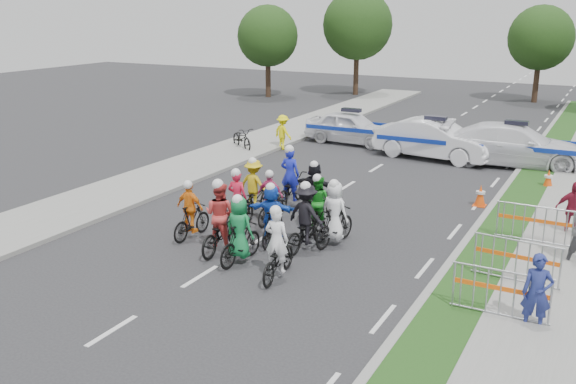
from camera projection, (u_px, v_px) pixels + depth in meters
The scene contains 33 objects.
ground at pixel (200, 277), 15.27m from camera, with size 90.00×90.00×0.00m, color #28282B.
curb_right at pixel (464, 244), 17.21m from camera, with size 0.20×60.00×0.12m, color gray.
grass_strip at pixel (491, 248), 16.90m from camera, with size 1.20×60.00×0.11m, color #1F4817.
sidewalk_right at pixel (565, 260), 16.09m from camera, with size 2.40×60.00×0.13m, color gray.
sidewalk_left at pixel (131, 188), 22.41m from camera, with size 3.00×60.00×0.13m, color gray.
rider_0 at pixel (278, 254), 15.04m from camera, with size 0.82×1.85×1.82m.
rider_1 at pixel (240, 236), 15.92m from camera, with size 0.78×1.74×1.81m.
rider_2 at pixel (221, 225), 16.64m from camera, with size 0.86×1.99×1.99m.
rider_3 at pixel (191, 216), 17.63m from camera, with size 0.85×1.61×1.68m.
rider_4 at pixel (307, 223), 16.79m from camera, with size 1.13×1.93×1.89m.
rider_5 at pixel (272, 218), 17.18m from camera, with size 1.43×1.70×1.73m.
rider_6 at pixel (238, 209), 18.33m from camera, with size 0.79×1.85×1.84m.
rider_7 at pixel (334, 219), 17.14m from camera, with size 0.85×1.81×1.84m.
rider_8 at pixel (318, 210), 18.14m from camera, with size 0.72×1.69×1.72m.
rider_9 at pixel (271, 203), 18.82m from camera, with size 0.83×1.58×1.66m.
rider_10 at pixel (254, 192), 19.71m from camera, with size 1.04×1.81×1.81m.
rider_11 at pixel (315, 192), 19.58m from camera, with size 1.41×1.68×1.73m.
rider_12 at pixel (290, 185), 20.55m from camera, with size 0.82×2.01×2.01m.
police_car_0 at pixel (351, 128), 29.89m from camera, with size 1.75×4.34×1.48m, color white.
police_car_1 at pixel (434, 139), 26.82m from camera, with size 1.74×5.00×1.65m, color white.
police_car_2 at pixel (514, 145), 25.70m from camera, with size 2.33×5.74×1.66m, color white.
spectator_0 at pixel (537, 293), 12.55m from camera, with size 0.58×0.38×1.60m, color navy.
spectator_2 at pixel (573, 210), 17.68m from camera, with size 0.94×0.39×1.60m, color maroon.
marshal_hiviz at pixel (283, 132), 28.61m from camera, with size 1.00×0.57×1.55m, color #FFF50D.
barrier_0 at pixel (500, 296), 12.99m from camera, with size 2.00×0.50×1.12m, color #A5A8AD, non-canonical shape.
barrier_1 at pixel (516, 263), 14.64m from camera, with size 2.00×0.50×1.12m, color #A5A8AD, non-canonical shape.
barrier_2 at pixel (534, 226), 17.10m from camera, with size 2.00×0.50×1.12m, color #A5A8AD, non-canonical shape.
cone_0 at pixel (480, 196), 20.58m from camera, with size 0.40×0.40×0.70m.
cone_1 at pixel (548, 179), 22.51m from camera, with size 0.40×0.40×0.70m.
parked_bike at pixel (242, 138), 28.63m from camera, with size 0.67×1.92×1.01m, color black.
tree_0 at pixel (268, 36), 44.15m from camera, with size 4.20×4.20×6.30m.
tree_3 at pixel (357, 25), 45.10m from camera, with size 4.90×4.90×7.35m.
tree_4 at pixel (541, 38), 41.61m from camera, with size 4.20×4.20×6.30m.
Camera 1 is at (8.44, -11.48, 6.21)m, focal length 40.00 mm.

